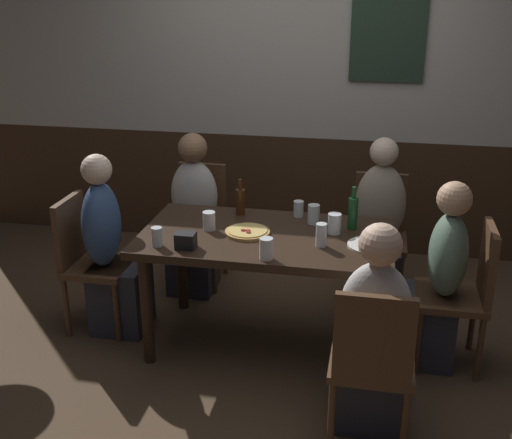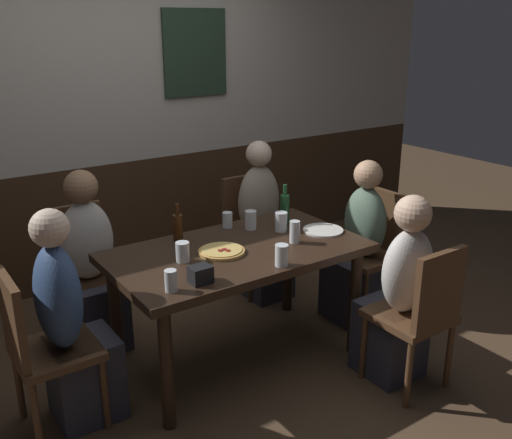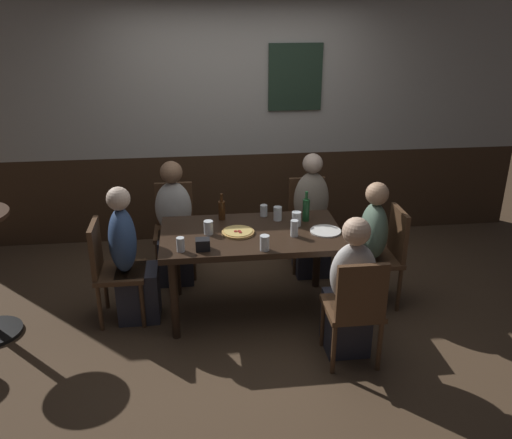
# 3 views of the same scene
# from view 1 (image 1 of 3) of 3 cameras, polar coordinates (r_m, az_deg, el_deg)

# --- Properties ---
(ground_plane) EXTENTS (12.00, 12.00, 0.00)m
(ground_plane) POSITION_cam_1_polar(r_m,az_deg,el_deg) (4.11, 0.87, -10.94)
(ground_plane) COLOR #4C3826
(wall_back) EXTENTS (6.40, 0.13, 2.60)m
(wall_back) POSITION_cam_1_polar(r_m,az_deg,el_deg) (5.19, 4.34, 11.25)
(wall_back) COLOR #3D2819
(wall_back) RESTS_ON ground_plane
(dining_table) EXTENTS (1.50, 0.84, 0.74)m
(dining_table) POSITION_cam_1_polar(r_m,az_deg,el_deg) (3.80, 0.92, -2.59)
(dining_table) COLOR black
(dining_table) RESTS_ON ground_plane
(chair_left_far) EXTENTS (0.40, 0.40, 0.88)m
(chair_left_far) POSITION_cam_1_polar(r_m,az_deg,el_deg) (4.76, -5.08, 0.26)
(chair_left_far) COLOR #513521
(chair_left_far) RESTS_ON ground_plane
(chair_right_far) EXTENTS (0.40, 0.40, 0.88)m
(chair_right_far) POSITION_cam_1_polar(r_m,az_deg,el_deg) (4.59, 10.92, -0.86)
(chair_right_far) COLOR #513521
(chair_right_far) RESTS_ON ground_plane
(chair_head_west) EXTENTS (0.40, 0.40, 0.88)m
(chair_head_west) POSITION_cam_1_polar(r_m,az_deg,el_deg) (4.21, -14.88, -3.20)
(chair_head_west) COLOR #513521
(chair_head_west) RESTS_ON ground_plane
(chair_head_east) EXTENTS (0.40, 0.40, 0.88)m
(chair_head_east) POSITION_cam_1_polar(r_m,az_deg,el_deg) (3.86, 18.26, -5.89)
(chair_head_east) COLOR #513521
(chair_head_east) RESTS_ON ground_plane
(chair_right_near) EXTENTS (0.40, 0.40, 0.88)m
(chair_right_near) POSITION_cam_1_polar(r_m,az_deg,el_deg) (3.09, 10.39, -12.21)
(chair_right_near) COLOR #513521
(chair_right_near) RESTS_ON ground_plane
(person_left_far) EXTENTS (0.34, 0.37, 1.16)m
(person_left_far) POSITION_cam_1_polar(r_m,az_deg,el_deg) (4.62, -5.63, -0.47)
(person_left_far) COLOR #2D2D38
(person_left_far) RESTS_ON ground_plane
(person_right_far) EXTENTS (0.34, 0.37, 1.19)m
(person_right_far) POSITION_cam_1_polar(r_m,az_deg,el_deg) (4.44, 10.89, -1.56)
(person_right_far) COLOR #2D2D38
(person_right_far) RESTS_ON ground_plane
(person_head_west) EXTENTS (0.37, 0.34, 1.18)m
(person_head_west) POSITION_cam_1_polar(r_m,az_deg,el_deg) (4.15, -12.86, -3.42)
(person_head_west) COLOR #2D2D38
(person_head_west) RESTS_ON ground_plane
(person_head_east) EXTENTS (0.37, 0.34, 1.13)m
(person_head_east) POSITION_cam_1_polar(r_m,az_deg,el_deg) (3.85, 15.82, -6.02)
(person_head_east) COLOR #2D2D38
(person_head_east) RESTS_ON ground_plane
(person_right_near) EXTENTS (0.34, 0.37, 1.13)m
(person_right_near) POSITION_cam_1_polar(r_m,az_deg,el_deg) (3.23, 10.44, -10.92)
(person_right_near) COLOR #2D2D38
(person_right_near) RESTS_ON ground_plane
(pizza) EXTENTS (0.27, 0.27, 0.03)m
(pizza) POSITION_cam_1_polar(r_m,az_deg,el_deg) (3.78, -0.78, -1.10)
(pizza) COLOR tan
(pizza) RESTS_ON dining_table
(pint_glass_pale) EXTENTS (0.07, 0.07, 0.12)m
(pint_glass_pale) POSITION_cam_1_polar(r_m,az_deg,el_deg) (3.93, 5.19, 0.39)
(pint_glass_pale) COLOR silver
(pint_glass_pale) RESTS_ON dining_table
(beer_glass_half) EXTENTS (0.06, 0.06, 0.11)m
(beer_glass_half) POSITION_cam_1_polar(r_m,az_deg,el_deg) (3.63, -8.89, -1.59)
(beer_glass_half) COLOR silver
(beer_glass_half) RESTS_ON dining_table
(beer_glass_tall) EXTENTS (0.06, 0.06, 0.10)m
(beer_glass_tall) POSITION_cam_1_polar(r_m,az_deg,el_deg) (4.05, 3.84, 0.91)
(beer_glass_tall) COLOR silver
(beer_glass_tall) RESTS_ON dining_table
(pint_glass_stout) EXTENTS (0.08, 0.08, 0.11)m
(pint_glass_stout) POSITION_cam_1_polar(r_m,az_deg,el_deg) (3.83, -4.24, -0.17)
(pint_glass_stout) COLOR silver
(pint_glass_stout) RESTS_ON dining_table
(highball_clear) EXTENTS (0.08, 0.08, 0.12)m
(highball_clear) POSITION_cam_1_polar(r_m,az_deg,el_deg) (3.79, 7.05, -0.49)
(highball_clear) COLOR silver
(highball_clear) RESTS_ON dining_table
(tumbler_short) EXTENTS (0.07, 0.07, 0.12)m
(tumbler_short) POSITION_cam_1_polar(r_m,az_deg,el_deg) (3.42, 0.92, -2.76)
(tumbler_short) COLOR silver
(tumbler_short) RESTS_ON dining_table
(pint_glass_amber) EXTENTS (0.06, 0.06, 0.14)m
(pint_glass_amber) POSITION_cam_1_polar(r_m,az_deg,el_deg) (3.60, 5.88, -1.50)
(pint_glass_amber) COLOR silver
(pint_glass_amber) RESTS_ON dining_table
(beer_bottle_green) EXTENTS (0.06, 0.06, 0.27)m
(beer_bottle_green) POSITION_cam_1_polar(r_m,az_deg,el_deg) (3.86, 8.69, 0.65)
(beer_bottle_green) COLOR #194723
(beer_bottle_green) RESTS_ON dining_table
(beer_bottle_brown) EXTENTS (0.06, 0.06, 0.24)m
(beer_bottle_brown) POSITION_cam_1_polar(r_m,az_deg,el_deg) (4.06, -1.42, 1.70)
(beer_bottle_brown) COLOR #42230F
(beer_bottle_brown) RESTS_ON dining_table
(plate_white_large) EXTENTS (0.26, 0.26, 0.01)m
(plate_white_large) POSITION_cam_1_polar(r_m,az_deg,el_deg) (3.66, 10.19, -2.29)
(plate_white_large) COLOR white
(plate_white_large) RESTS_ON dining_table
(condiment_caddy) EXTENTS (0.11, 0.09, 0.09)m
(condiment_caddy) POSITION_cam_1_polar(r_m,az_deg,el_deg) (3.59, -6.33, -1.89)
(condiment_caddy) COLOR black
(condiment_caddy) RESTS_ON dining_table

